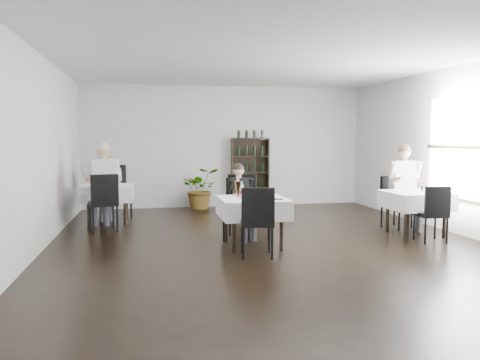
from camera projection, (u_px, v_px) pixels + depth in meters
The scene contains 24 objects.
room_shell at pixel (272, 151), 7.31m from camera, with size 9.00×9.00×9.00m.
window_right at pixel (469, 150), 7.98m from camera, with size 0.06×2.30×1.85m.
wine_shelf at pixel (250, 173), 11.70m from camera, with size 0.90×0.28×1.75m.
main_table at pixel (253, 207), 7.33m from camera, with size 1.03×1.03×0.77m.
left_table at pixel (108, 193), 9.32m from camera, with size 0.98×0.98×0.77m.
right_table at pixel (416, 200), 8.20m from camera, with size 0.98×0.98×0.77m.
potted_tree at pixel (201, 188), 11.27m from camera, with size 0.91×0.78×1.01m, color #2F6121.
main_chair_far at pixel (240, 202), 7.95m from camera, with size 0.65×0.65×1.08m.
main_chair_near at pixel (257, 218), 6.63m from camera, with size 0.53×0.53×1.02m.
left_chair_far at pixel (116, 188), 9.96m from camera, with size 0.66×0.66×1.14m.
left_chair_near at pixel (104, 199), 8.49m from camera, with size 0.59×0.59×1.07m.
right_chair_far at pixel (393, 198), 8.95m from camera, with size 0.60×0.60×0.99m.
right_chair_near at pixel (433, 210), 7.60m from camera, with size 0.46×0.46×0.94m.
diner_main at pixel (241, 195), 7.86m from camera, with size 0.58×0.61×1.29m.
diner_left_far at pixel (109, 182), 9.78m from camera, with size 0.55×0.57×1.37m.
diner_left_near at pixel (103, 179), 8.74m from camera, with size 0.69×0.74×1.64m.
diner_right_far at pixel (406, 180), 8.72m from camera, with size 0.61×0.61×1.60m.
plate_far at pixel (251, 196), 7.46m from camera, with size 0.28×0.28×0.07m.
plate_near at pixel (261, 198), 7.23m from camera, with size 0.28×0.28×0.07m.
pilsner_dark at pixel (238, 190), 7.18m from camera, with size 0.08×0.08×0.34m.
pilsner_lager at pixel (237, 189), 7.32m from camera, with size 0.08×0.08×0.34m.
coke_bottle at pixel (242, 191), 7.29m from camera, with size 0.07×0.07×0.27m.
napkin_cutlery at pixel (277, 199), 7.15m from camera, with size 0.18×0.21×0.02m.
pepper_mill at pixel (422, 188), 8.30m from camera, with size 0.04×0.04×0.09m, color black.
Camera 1 is at (-1.89, -7.09, 1.69)m, focal length 35.00 mm.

